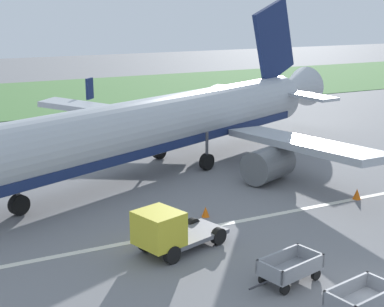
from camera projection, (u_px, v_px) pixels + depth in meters
grass_strip at (50, 96)px, 69.22m from camera, size 220.00×28.00×0.06m
apron_stripe at (255, 218)px, 29.45m from camera, size 120.00×0.36×0.01m
airplane at (167, 124)px, 37.72m from camera, size 35.91×29.36×11.34m
baggage_cart_nearest at (361, 300)px, 20.10m from camera, size 3.63×1.83×1.07m
baggage_cart_second_in_row at (290, 268)px, 22.56m from camera, size 3.63×1.93×1.07m
service_truck_beside_carts at (167, 231)px, 25.00m from camera, size 4.74×3.12×2.10m
traffic_cone_near_plane at (206, 212)px, 29.63m from camera, size 0.42×0.42×0.56m
traffic_cone_mid_apron at (357, 194)px, 32.31m from camera, size 0.46×0.46×0.61m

